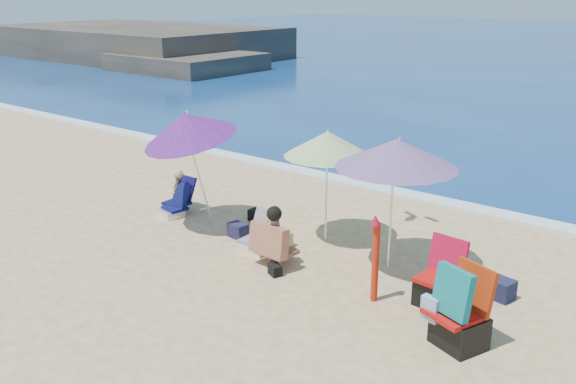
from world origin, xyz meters
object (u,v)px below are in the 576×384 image
Objects in this scene: chair_rainbow at (258,240)px; umbrella_striped at (328,144)px; umbrella_turquoise at (397,153)px; chair_navy at (174,207)px; camp_chair_left at (439,286)px; camp_chair_right at (458,317)px; person_left at (180,191)px; umbrella_blue at (187,126)px; person_center at (273,236)px; furled_umbrella at (375,254)px.

umbrella_striped is at bearing 59.32° from chair_rainbow.
chair_rainbow is (-2.15, -0.75, -1.72)m from umbrella_turquoise.
chair_navy is 0.69× the size of camp_chair_left.
camp_chair_right is 1.29× the size of person_left.
umbrella_striped is 4.00m from camp_chair_right.
umbrella_blue is 3.52× the size of chair_navy.
person_center is at bearing -10.85° from chair_navy.
person_center is 1.19× the size of person_left.
umbrella_turquoise reaches higher than camp_chair_left.
chair_navy is at bearing -164.84° from umbrella_striped.
umbrella_turquoise is at bearing 2.21° from person_left.
chair_rainbow is at bearing -1.73° from umbrella_blue.
furled_umbrella is at bearing -149.23° from camp_chair_left.
person_center is (-0.06, -1.40, -1.26)m from umbrella_striped.
person_left is at bearing 175.43° from camp_chair_left.
umbrella_striped reaches higher than chair_navy.
furled_umbrella is at bearing -8.19° from chair_rainbow.
umbrella_blue reaches higher than camp_chair_right.
camp_chair_right is 1.09× the size of person_center.
chair_navy is at bearing 178.39° from camp_chair_left.
person_center is at bearing -9.09° from umbrella_blue.
camp_chair_right is at bearing -9.04° from chair_navy.
chair_navy is (-3.06, -0.83, -1.59)m from umbrella_striped.
umbrella_blue reaches higher than chair_navy.
camp_chair_right reaches higher than person_center.
camp_chair_left is at bearing -4.57° from person_left.
umbrella_turquoise reaches higher than person_center.
chair_navy is at bearing 169.15° from person_center.
chair_rainbow is 2.64m from person_left.
camp_chair_left is at bearing -1.61° from chair_navy.
umbrella_blue is at bearing -169.69° from umbrella_turquoise.
camp_chair_left is at bearing -30.01° from umbrella_turquoise.
umbrella_turquoise is 2.19× the size of person_center.
chair_navy is at bearing -62.64° from person_left.
camp_chair_right is at bearing -40.07° from umbrella_turquoise.
furled_umbrella is 1.30× the size of person_center.
camp_chair_right is at bearing -29.25° from umbrella_striped.
furled_umbrella is (0.35, -1.11, -1.17)m from umbrella_turquoise.
person_center is at bearing -145.75° from umbrella_turquoise.
furled_umbrella is 1.99× the size of chair_rainbow.
camp_chair_right is (3.28, -1.84, -1.36)m from umbrella_striped.
chair_rainbow reaches higher than chair_navy.
umbrella_blue is 2.43× the size of camp_chair_left.
chair_navy is 0.66× the size of person_center.
umbrella_blue is 4.38m from furled_umbrella.
person_left is at bearing 164.40° from person_center.
camp_chair_right is at bearing -15.17° from furled_umbrella.
furled_umbrella is 5.16m from person_left.
umbrella_turquoise is 3.34× the size of chair_navy.
person_center is at bearing -92.47° from umbrella_striped.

